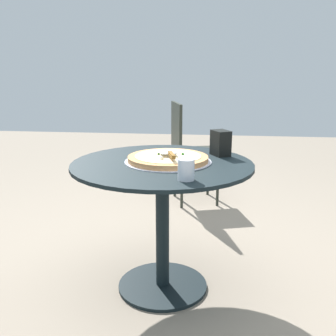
# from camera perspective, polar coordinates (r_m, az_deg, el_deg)

# --- Properties ---
(ground_plane) EXTENTS (10.00, 10.00, 0.00)m
(ground_plane) POSITION_cam_1_polar(r_m,az_deg,el_deg) (2.24, -0.78, -16.89)
(ground_plane) COLOR gray
(patio_table) EXTENTS (0.92, 0.92, 0.70)m
(patio_table) POSITION_cam_1_polar(r_m,az_deg,el_deg) (2.02, -0.83, -4.29)
(patio_table) COLOR black
(patio_table) RESTS_ON ground
(pizza_on_tray) EXTENTS (0.44, 0.44, 0.05)m
(pizza_on_tray) POSITION_cam_1_polar(r_m,az_deg,el_deg) (1.98, 0.00, 1.36)
(pizza_on_tray) COLOR silver
(pizza_on_tray) RESTS_ON patio_table
(pizza_server) EXTENTS (0.22, 0.11, 0.02)m
(pizza_server) POSITION_cam_1_polar(r_m,az_deg,el_deg) (1.93, 0.28, 2.13)
(pizza_server) COLOR silver
(pizza_server) RESTS_ON pizza_on_tray
(drinking_cup) EXTENTS (0.07, 0.07, 0.09)m
(drinking_cup) POSITION_cam_1_polar(r_m,az_deg,el_deg) (1.66, 2.65, -0.23)
(drinking_cup) COLOR white
(drinking_cup) RESTS_ON patio_table
(napkin_dispenser) EXTENTS (0.13, 0.12, 0.14)m
(napkin_dispenser) POSITION_cam_1_polar(r_m,az_deg,el_deg) (2.14, 7.69, 3.64)
(napkin_dispenser) COLOR black
(napkin_dispenser) RESTS_ON patio_table
(patio_chair_near) EXTENTS (0.47, 0.47, 0.88)m
(patio_chair_near) POSITION_cam_1_polar(r_m,az_deg,el_deg) (3.39, 2.93, 3.41)
(patio_chair_near) COLOR #282C24
(patio_chair_near) RESTS_ON ground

